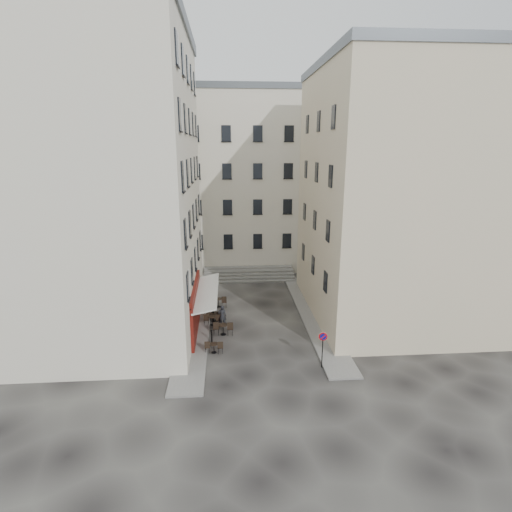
{
  "coord_description": "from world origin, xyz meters",
  "views": [
    {
      "loc": [
        -2.07,
        -25.52,
        12.77
      ],
      "look_at": [
        0.1,
        4.0,
        4.67
      ],
      "focal_mm": 28.0,
      "sensor_mm": 36.0,
      "label": 1
    }
  ],
  "objects": [
    {
      "name": "pedestrian",
      "position": [
        -2.56,
        1.55,
        0.84
      ],
      "size": [
        0.62,
        0.42,
        1.67
      ],
      "primitive_type": "imported",
      "rotation": [
        0.0,
        0.0,
        3.11
      ],
      "color": "black",
      "rests_on": "ground"
    },
    {
      "name": "bollard_mid",
      "position": [
        -3.25,
        2.5,
        0.53
      ],
      "size": [
        0.12,
        0.12,
        0.98
      ],
      "color": "black",
      "rests_on": "ground"
    },
    {
      "name": "sidewalk_right",
      "position": [
        4.5,
        3.0,
        0.06
      ],
      "size": [
        2.0,
        18.0,
        0.12
      ],
      "primitive_type": "cube",
      "color": "slate",
      "rests_on": "ground"
    },
    {
      "name": "no_parking_sign",
      "position": [
        3.42,
        -4.57,
        1.63
      ],
      "size": [
        0.52,
        0.13,
        2.3
      ],
      "rotation": [
        0.0,
        0.0,
        -0.16
      ],
      "color": "black",
      "rests_on": "ground"
    },
    {
      "name": "bistro_table_c",
      "position": [
        -3.29,
        1.8,
        0.46
      ],
      "size": [
        1.28,
        0.6,
        0.9
      ],
      "color": "black",
      "rests_on": "ground"
    },
    {
      "name": "bistro_table_d",
      "position": [
        -3.21,
        2.58,
        0.42
      ],
      "size": [
        1.16,
        0.54,
        0.81
      ],
      "color": "black",
      "rests_on": "ground"
    },
    {
      "name": "cafe_storefront",
      "position": [
        -4.32,
        1.0,
        1.88
      ],
      "size": [
        1.74,
        7.3,
        3.5
      ],
      "color": "#4D0E0B",
      "rests_on": "ground"
    },
    {
      "name": "ground",
      "position": [
        0.0,
        0.0,
        0.0
      ],
      "size": [
        90.0,
        90.0,
        0.0
      ],
      "primitive_type": "plane",
      "color": "black",
      "rests_on": "ground"
    },
    {
      "name": "bistro_table_b",
      "position": [
        -2.49,
        0.19,
        0.5
      ],
      "size": [
        1.4,
        0.65,
        0.98
      ],
      "color": "black",
      "rests_on": "ground"
    },
    {
      "name": "bistro_table_e",
      "position": [
        -2.92,
        5.27,
        0.49
      ],
      "size": [
        1.35,
        0.63,
        0.95
      ],
      "color": "black",
      "rests_on": "ground"
    },
    {
      "name": "stone_steps",
      "position": [
        0.0,
        12.57,
        0.4
      ],
      "size": [
        9.0,
        3.15,
        0.8
      ],
      "color": "#585653",
      "rests_on": "ground"
    },
    {
      "name": "sidewalk_left",
      "position": [
        -4.5,
        4.0,
        0.06
      ],
      "size": [
        2.0,
        22.0,
        0.12
      ],
      "primitive_type": "cube",
      "color": "slate",
      "rests_on": "ground"
    },
    {
      "name": "bistro_table_a",
      "position": [
        -3.07,
        -2.34,
        0.42
      ],
      "size": [
        1.18,
        0.55,
        0.83
      ],
      "color": "black",
      "rests_on": "ground"
    },
    {
      "name": "bollard_far",
      "position": [
        -3.25,
        6.0,
        0.53
      ],
      "size": [
        0.12,
        0.12,
        0.98
      ],
      "color": "black",
      "rests_on": "ground"
    },
    {
      "name": "bollard_near",
      "position": [
        -3.25,
        -1.0,
        0.53
      ],
      "size": [
        0.12,
        0.12,
        0.98
      ],
      "color": "black",
      "rests_on": "ground"
    },
    {
      "name": "building_back",
      "position": [
        -1.0,
        19.0,
        9.31
      ],
      "size": [
        18.2,
        10.2,
        18.6
      ],
      "color": "beige",
      "rests_on": "ground"
    },
    {
      "name": "building_left",
      "position": [
        -10.5,
        3.0,
        10.31
      ],
      "size": [
        12.2,
        16.2,
        20.6
      ],
      "color": "beige",
      "rests_on": "ground"
    },
    {
      "name": "building_right",
      "position": [
        10.5,
        3.5,
        9.31
      ],
      "size": [
        12.2,
        14.2,
        18.6
      ],
      "color": "beige",
      "rests_on": "ground"
    }
  ]
}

